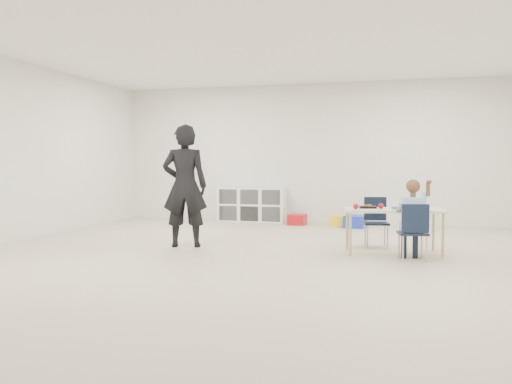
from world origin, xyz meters
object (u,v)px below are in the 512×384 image
(table, at_px, (393,231))
(child, at_px, (413,215))
(chair_near, at_px, (413,232))
(cubby_shelf, at_px, (252,205))
(adult, at_px, (185,186))

(table, xyz_separation_m, child, (0.24, -0.51, 0.26))
(chair_near, xyz_separation_m, child, (0.00, 0.00, 0.20))
(cubby_shelf, bearing_deg, table, -48.75)
(chair_near, bearing_deg, adult, 164.38)
(table, distance_m, chair_near, 0.56)
(chair_near, bearing_deg, child, 0.00)
(chair_near, bearing_deg, table, 105.48)
(table, relative_size, child, 1.24)
(chair_near, distance_m, adult, 3.19)
(child, distance_m, adult, 3.16)
(child, relative_size, adult, 0.64)
(chair_near, height_order, child, child)
(cubby_shelf, distance_m, adult, 3.52)
(table, height_order, adult, adult)
(table, distance_m, adult, 2.95)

